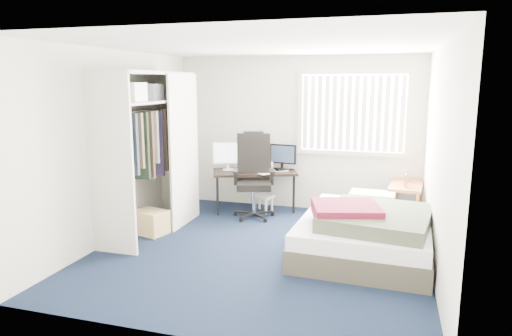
{
  "coord_description": "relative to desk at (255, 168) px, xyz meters",
  "views": [
    {
      "loc": [
        1.49,
        -5.24,
        2.08
      ],
      "look_at": [
        -0.19,
        0.4,
        0.97
      ],
      "focal_mm": 32.0,
      "sensor_mm": 36.0,
      "label": 1
    }
  ],
  "objects": [
    {
      "name": "ground",
      "position": [
        0.61,
        -1.76,
        -0.7
      ],
      "size": [
        4.2,
        4.2,
        0.0
      ],
      "primitive_type": "plane",
      "color": "black",
      "rests_on": "ground"
    },
    {
      "name": "room_shell",
      "position": [
        0.61,
        -1.76,
        0.81
      ],
      "size": [
        4.2,
        4.2,
        4.2
      ],
      "color": "silver",
      "rests_on": "ground"
    },
    {
      "name": "window_assembly",
      "position": [
        1.51,
        0.29,
        0.9
      ],
      "size": [
        1.72,
        0.09,
        1.32
      ],
      "color": "white",
      "rests_on": "ground"
    },
    {
      "name": "closet",
      "position": [
        -1.06,
        -1.49,
        0.65
      ],
      "size": [
        0.64,
        1.84,
        2.22
      ],
      "color": "beige",
      "rests_on": "ground"
    },
    {
      "name": "desk",
      "position": [
        0.0,
        0.0,
        0.0
      ],
      "size": [
        1.47,
        1.07,
        1.12
      ],
      "color": "black",
      "rests_on": "ground"
    },
    {
      "name": "office_chair",
      "position": [
        0.09,
        -0.34,
        -0.2
      ],
      "size": [
        0.78,
        0.78,
        1.32
      ],
      "color": "black",
      "rests_on": "ground"
    },
    {
      "name": "footstool",
      "position": [
        0.16,
        -0.07,
        -0.5
      ],
      "size": [
        0.4,
        0.35,
        0.27
      ],
      "color": "white",
      "rests_on": "ground"
    },
    {
      "name": "nightstand",
      "position": [
        2.36,
        -0.11,
        -0.16
      ],
      "size": [
        0.54,
        0.93,
        0.79
      ],
      "color": "brown",
      "rests_on": "ground"
    },
    {
      "name": "bed",
      "position": [
        1.87,
        -1.46,
        -0.42
      ],
      "size": [
        1.64,
        2.13,
        0.68
      ],
      "color": "#3D382C",
      "rests_on": "ground"
    },
    {
      "name": "pine_box",
      "position": [
        -1.04,
        -1.58,
        -0.54
      ],
      "size": [
        0.51,
        0.43,
        0.33
      ],
      "primitive_type": "cube",
      "rotation": [
        0.0,
        0.0,
        -0.26
      ],
      "color": "tan",
      "rests_on": "ground"
    }
  ]
}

